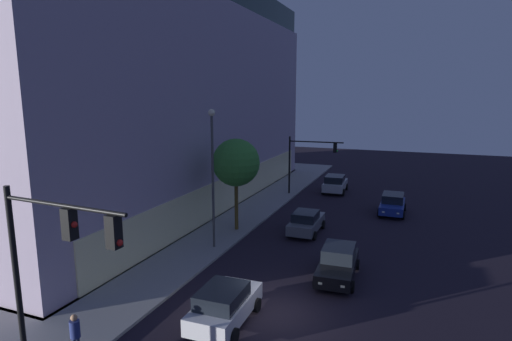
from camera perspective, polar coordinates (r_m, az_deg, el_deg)
ground_plane at (r=19.69m, az=2.81°, el=-19.14°), size 120.00×120.00×0.00m
modern_building at (r=40.82m, az=-18.37°, el=9.92°), size 39.47×23.17×19.67m
traffic_light_near_corner at (r=13.56m, az=-26.48°, el=-10.73°), size 0.48×4.64×6.89m
traffic_light_far_corner at (r=40.00m, az=7.11°, el=2.05°), size 0.50×5.25×5.65m
street_lamp_sidewalk at (r=25.57m, az=-6.04°, el=1.01°), size 0.44×0.44×8.74m
sidewalk_tree at (r=29.00m, az=-2.78°, el=1.08°), size 3.38×3.38×6.58m
pedestrian_waiting at (r=17.25m, az=-23.74°, el=-19.93°), size 0.36×0.36×1.82m
car_white at (r=18.57m, az=-4.39°, el=-18.01°), size 4.25×2.20×1.71m
car_black at (r=23.12m, az=11.28°, el=-12.40°), size 4.67×2.22×1.68m
car_grey at (r=29.80m, az=6.98°, el=-7.07°), size 4.34×2.03×1.62m
car_blue at (r=36.16m, az=18.37°, el=-4.38°), size 4.22×2.10×1.62m
car_silver at (r=42.52m, az=10.88°, el=-1.78°), size 4.37×2.35×1.76m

